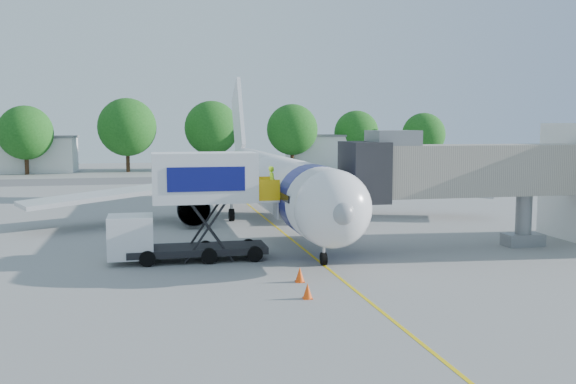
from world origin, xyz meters
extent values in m
plane|color=gray|center=(0.00, 0.00, 0.00)|extent=(160.00, 160.00, 0.00)
cube|color=yellow|center=(0.00, 0.00, 0.01)|extent=(0.15, 70.00, 0.01)
cube|color=#59595B|center=(0.00, 42.00, 0.00)|extent=(120.00, 10.00, 0.01)
cylinder|color=silver|center=(0.00, 3.00, 3.00)|extent=(3.70, 28.00, 3.70)
sphere|color=silver|center=(0.00, -11.00, 3.00)|extent=(3.70, 3.70, 3.70)
sphere|color=gray|center=(0.00, -12.55, 3.00)|extent=(1.10, 1.10, 1.10)
cone|color=silver|center=(0.00, 20.00, 3.00)|extent=(3.70, 6.00, 3.70)
cube|color=silver|center=(0.00, 21.00, 7.20)|extent=(0.35, 7.26, 8.29)
cube|color=silver|center=(9.00, 6.50, 2.30)|extent=(16.17, 9.32, 1.42)
cube|color=silver|center=(-9.00, 6.50, 2.30)|extent=(16.17, 9.32, 1.42)
cylinder|color=#999BA0|center=(5.50, 4.50, 1.30)|extent=(2.10, 3.60, 2.10)
cylinder|color=#999BA0|center=(-5.50, 4.50, 1.30)|extent=(2.10, 3.60, 2.10)
cube|color=black|center=(0.00, -11.30, 3.45)|extent=(2.60, 1.39, 0.81)
cylinder|color=navy|center=(0.00, -8.00, 3.00)|extent=(3.73, 2.00, 3.73)
cylinder|color=silver|center=(0.00, -9.50, 0.75)|extent=(0.16, 0.16, 1.50)
cylinder|color=black|center=(0.00, -9.50, 0.32)|extent=(0.25, 0.64, 0.64)
cylinder|color=black|center=(2.60, 6.00, 0.45)|extent=(0.35, 0.90, 0.90)
cylinder|color=black|center=(-2.60, 6.00, 0.45)|extent=(0.35, 0.90, 0.90)
cube|color=#A19C8A|center=(9.00, -7.00, 4.40)|extent=(13.60, 2.60, 2.80)
cube|color=black|center=(2.90, -7.00, 4.40)|extent=(2.00, 3.20, 3.20)
cube|color=slate|center=(4.50, -7.00, 6.20)|extent=(2.40, 2.40, 0.80)
cylinder|color=slate|center=(12.50, -7.00, 1.50)|extent=(0.90, 0.90, 3.00)
cube|color=slate|center=(12.50, -7.00, 0.35)|extent=(2.20, 1.20, 0.70)
cylinder|color=black|center=(11.60, -7.00, 0.35)|extent=(0.30, 0.70, 0.70)
cylinder|color=black|center=(13.40, -7.00, 0.35)|extent=(0.30, 0.70, 0.70)
cube|color=black|center=(-6.00, -7.00, 0.55)|extent=(7.00, 2.30, 0.35)
cube|color=silver|center=(-9.30, -7.00, 1.35)|extent=(2.20, 2.20, 2.10)
cube|color=black|center=(-9.30, -7.00, 1.80)|extent=(1.90, 2.10, 0.70)
cube|color=silver|center=(-5.60, -7.00, 4.25)|extent=(5.20, 2.40, 2.50)
cube|color=navy|center=(-5.60, -8.22, 4.25)|extent=(3.80, 0.04, 1.20)
cube|color=silver|center=(-2.45, -7.00, 3.05)|extent=(1.10, 2.20, 0.10)
cube|color=#E8B30C|center=(-2.45, -8.05, 3.60)|extent=(1.10, 0.06, 1.10)
cube|color=#E8B30C|center=(-2.45, -5.95, 3.60)|extent=(1.10, 0.06, 1.10)
cylinder|color=black|center=(-3.20, -8.05, 0.40)|extent=(0.80, 0.25, 0.80)
cylinder|color=black|center=(-3.20, -5.95, 0.40)|extent=(0.80, 0.25, 0.80)
cylinder|color=black|center=(-8.50, -8.05, 0.40)|extent=(0.80, 0.25, 0.80)
cylinder|color=black|center=(-8.50, -5.95, 0.40)|extent=(0.80, 0.25, 0.80)
imported|color=#B7FF1A|center=(-2.11, -7.00, 3.93)|extent=(0.41, 0.61, 1.66)
cube|color=silver|center=(1.38, -16.42, 0.66)|extent=(3.40, 1.92, 1.31)
cube|color=navy|center=(1.38, -16.42, 1.08)|extent=(1.99, 1.73, 0.33)
cylinder|color=black|center=(0.12, -17.17, 0.33)|extent=(0.67, 0.28, 0.66)
cylinder|color=black|center=(0.02, -15.86, 0.33)|extent=(0.67, 0.28, 0.66)
cylinder|color=black|center=(2.74, -16.98, 0.33)|extent=(0.67, 0.28, 0.66)
cylinder|color=black|center=(2.64, -15.67, 0.33)|extent=(0.67, 0.28, 0.66)
cone|color=#FF4B0D|center=(-1.94, -12.58, 0.34)|extent=(0.42, 0.42, 0.67)
cube|color=#FF4B0D|center=(-1.94, -12.58, 0.02)|extent=(0.38, 0.38, 0.04)
cone|color=#FF4B0D|center=(-2.26, -15.30, 0.31)|extent=(0.40, 0.40, 0.63)
cube|color=#FF4B0D|center=(-2.26, -15.30, 0.02)|extent=(0.36, 0.36, 0.04)
cube|color=silver|center=(-28.00, 60.00, 2.50)|extent=(18.00, 8.00, 5.00)
cube|color=slate|center=(-28.00, 60.00, 5.15)|extent=(18.40, 8.40, 0.30)
cube|color=silver|center=(22.00, 62.00, 2.50)|extent=(16.00, 7.00, 5.00)
cube|color=slate|center=(22.00, 62.00, 5.15)|extent=(16.40, 7.40, 0.30)
cylinder|color=#382314|center=(-24.97, 55.08, 1.69)|extent=(0.56, 0.56, 3.37)
sphere|color=#174E14|center=(-24.97, 55.08, 5.81)|extent=(7.50, 7.50, 7.50)
cylinder|color=#382314|center=(-11.37, 57.14, 1.90)|extent=(0.56, 0.56, 3.81)
sphere|color=#174E14|center=(-11.37, 57.14, 6.55)|extent=(8.46, 8.46, 8.46)
cylinder|color=#382314|center=(1.15, 59.33, 1.86)|extent=(0.56, 0.56, 3.72)
sphere|color=#174E14|center=(1.15, 59.33, 6.41)|extent=(8.27, 8.27, 8.27)
cylinder|color=#382314|center=(13.54, 58.19, 1.78)|extent=(0.56, 0.56, 3.57)
sphere|color=#174E14|center=(13.54, 58.19, 6.15)|extent=(7.93, 7.93, 7.93)
cylinder|color=#382314|center=(24.90, 60.90, 1.63)|extent=(0.56, 0.56, 3.25)
sphere|color=#174E14|center=(24.90, 60.90, 5.60)|extent=(7.23, 7.23, 7.23)
cylinder|color=#382314|center=(34.69, 56.43, 1.55)|extent=(0.56, 0.56, 3.11)
sphere|color=#174E14|center=(34.69, 56.43, 5.35)|extent=(6.90, 6.90, 6.90)
camera|label=1|loc=(-8.30, -39.51, 6.90)|focal=40.00mm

